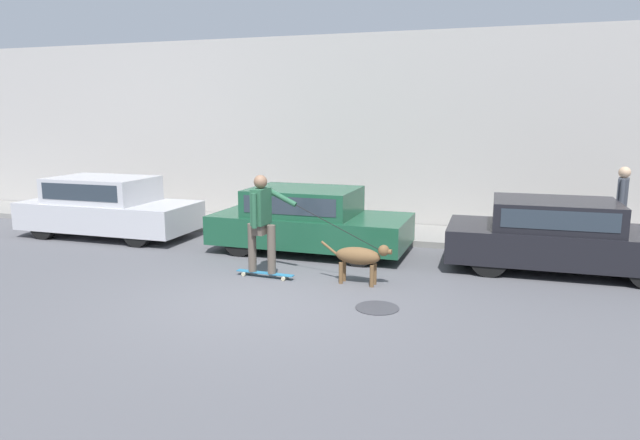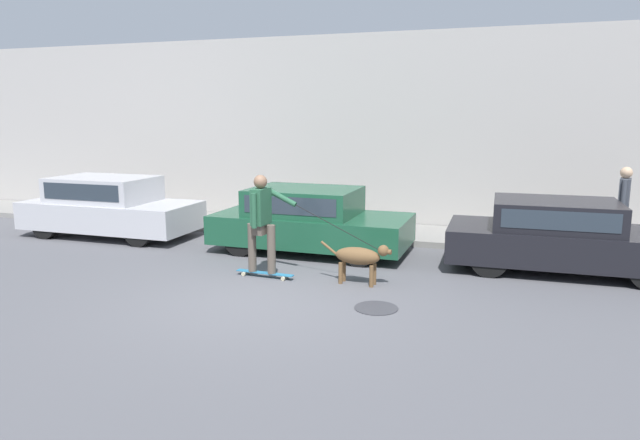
% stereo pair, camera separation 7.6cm
% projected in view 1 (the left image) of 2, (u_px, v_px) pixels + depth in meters
% --- Properties ---
extents(ground_plane, '(36.00, 36.00, 0.00)m').
position_uv_depth(ground_plane, '(257.00, 299.00, 8.66)').
color(ground_plane, '#545459').
extents(back_wall, '(32.00, 0.30, 4.69)m').
position_uv_depth(back_wall, '(360.00, 132.00, 14.13)').
color(back_wall, '#B2ADA8').
rests_on(back_wall, ground_plane).
extents(sidewalk_curb, '(30.00, 1.90, 0.13)m').
position_uv_depth(sidewalk_curb, '(347.00, 230.00, 13.49)').
color(sidewalk_curb, gray).
rests_on(sidewalk_curb, ground_plane).
extents(parked_car_0, '(4.01, 1.69, 1.36)m').
position_uv_depth(parked_car_0, '(108.00, 208.00, 13.07)').
color(parked_car_0, black).
rests_on(parked_car_0, ground_plane).
extents(parked_car_1, '(3.96, 1.87, 1.30)m').
position_uv_depth(parked_car_1, '(309.00, 221.00, 11.59)').
color(parked_car_1, black).
rests_on(parked_car_1, ground_plane).
extents(parked_car_2, '(4.00, 1.83, 1.28)m').
position_uv_depth(parked_car_2, '(560.00, 237.00, 10.16)').
color(parked_car_2, black).
rests_on(parked_car_2, ground_plane).
extents(dog, '(1.22, 0.34, 0.70)m').
position_uv_depth(dog, '(360.00, 257.00, 9.36)').
color(dog, brown).
rests_on(dog, ground_plane).
extents(skateboarder, '(2.59, 0.59, 1.77)m').
position_uv_depth(skateboarder, '(262.00, 219.00, 9.66)').
color(skateboarder, beige).
rests_on(skateboarder, ground_plane).
extents(pedestrian_with_bag, '(0.27, 0.64, 1.63)m').
position_uv_depth(pedestrian_with_bag, '(622.00, 202.00, 11.33)').
color(pedestrian_with_bag, brown).
rests_on(pedestrian_with_bag, sidewalk_curb).
extents(manhole_cover, '(0.63, 0.63, 0.01)m').
position_uv_depth(manhole_cover, '(377.00, 308.00, 8.26)').
color(manhole_cover, '#38383D').
rests_on(manhole_cover, ground_plane).
extents(fire_hydrant, '(0.18, 0.18, 0.70)m').
position_uv_depth(fire_hydrant, '(58.00, 210.00, 14.52)').
color(fire_hydrant, gold).
rests_on(fire_hydrant, ground_plane).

